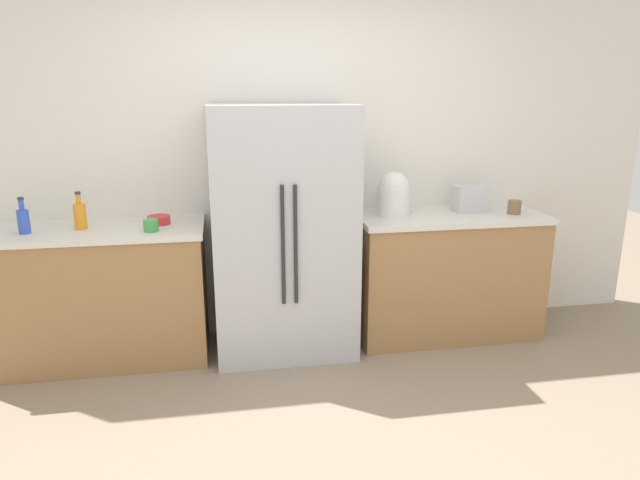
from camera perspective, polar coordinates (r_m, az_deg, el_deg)
The scene contains 12 objects.
ground_plane at distance 2.96m, azimuth 2.74°, elevation -22.37°, with size 11.13×11.13×0.00m, color gray.
kitchen_back_panel at distance 4.16m, azimuth -2.58°, elevation 9.57°, with size 5.56×0.10×2.80m, color silver.
counter_left at distance 4.08m, azimuth -22.07°, elevation -5.18°, with size 1.51×0.62×0.92m.
counter_right at distance 4.30m, azimuth 12.65°, elevation -3.39°, with size 1.37×0.62×0.92m.
refrigerator at distance 3.84m, azimuth -3.76°, elevation 0.81°, with size 0.95×0.69×1.71m.
toaster at distance 4.28m, azimuth 14.95°, elevation 4.10°, with size 0.23×0.17×0.19m, color silver.
rice_cooker at distance 4.03m, azimuth 7.50°, elevation 4.62°, with size 0.23×0.23×0.31m.
bottle_a at distance 3.96m, azimuth -27.92°, elevation 1.81°, with size 0.07×0.07×0.23m.
bottle_b at distance 3.92m, azimuth -23.21°, elevation 2.35°, with size 0.08×0.08×0.24m.
cup_a at distance 3.72m, azimuth -16.81°, elevation 1.43°, with size 0.09×0.09×0.08m, color green.
cup_b at distance 4.29m, azimuth 19.15°, elevation 3.18°, with size 0.09×0.09×0.10m, color brown.
bowl_a at distance 3.91m, azimuth -16.07°, elevation 1.97°, with size 0.15×0.15×0.06m, color red.
Camera 1 is at (-0.54, -2.29, 1.80)m, focal length 31.48 mm.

